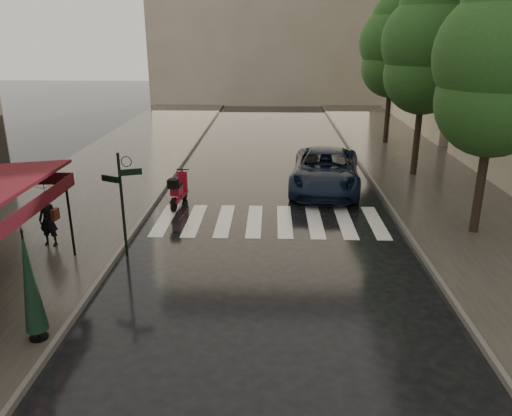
# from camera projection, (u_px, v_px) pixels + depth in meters

# --- Properties ---
(ground) EXTENTS (120.00, 120.00, 0.00)m
(ground) POSITION_uv_depth(u_px,v_px,m) (142.00, 310.00, 11.82)
(ground) COLOR black
(ground) RESTS_ON ground
(sidewalk_near) EXTENTS (6.00, 60.00, 0.12)m
(sidewalk_near) POSITION_uv_depth(u_px,v_px,m) (110.00, 172.00, 23.26)
(sidewalk_near) COLOR #38332D
(sidewalk_near) RESTS_ON ground
(sidewalk_far) EXTENTS (5.50, 60.00, 0.12)m
(sidewalk_far) POSITION_uv_depth(u_px,v_px,m) (429.00, 175.00, 22.80)
(sidewalk_far) COLOR #38332D
(sidewalk_far) RESTS_ON ground
(curb_near) EXTENTS (0.12, 60.00, 0.16)m
(curb_near) POSITION_uv_depth(u_px,v_px,m) (175.00, 173.00, 23.16)
(curb_near) COLOR #595651
(curb_near) RESTS_ON ground
(curb_far) EXTENTS (0.12, 60.00, 0.16)m
(curb_far) POSITION_uv_depth(u_px,v_px,m) (368.00, 174.00, 22.88)
(curb_far) COLOR #595651
(curb_far) RESTS_ON ground
(crosswalk) EXTENTS (7.85, 3.20, 0.01)m
(crosswalk) POSITION_uv_depth(u_px,v_px,m) (270.00, 221.00, 17.38)
(crosswalk) COLOR silver
(crosswalk) RESTS_ON ground
(signpost) EXTENTS (1.17, 0.29, 3.10)m
(signpost) POSITION_uv_depth(u_px,v_px,m) (122.00, 197.00, 14.08)
(signpost) COLOR black
(signpost) RESTS_ON ground
(tree_near) EXTENTS (3.80, 3.80, 7.99)m
(tree_near) POSITION_uv_depth(u_px,v_px,m) (499.00, 65.00, 14.47)
(tree_near) COLOR black
(tree_near) RESTS_ON sidewalk_far
(tree_mid) EXTENTS (3.80, 3.80, 8.34)m
(tree_mid) POSITION_uv_depth(u_px,v_px,m) (427.00, 48.00, 20.99)
(tree_mid) COLOR black
(tree_mid) RESTS_ON sidewalk_far
(tree_far) EXTENTS (3.80, 3.80, 8.16)m
(tree_far) POSITION_uv_depth(u_px,v_px,m) (393.00, 47.00, 27.63)
(tree_far) COLOR black
(tree_far) RESTS_ON sidewalk_far
(pedestrian_with_umbrella) EXTENTS (1.07, 1.08, 2.42)m
(pedestrian_with_umbrella) POSITION_uv_depth(u_px,v_px,m) (45.00, 194.00, 14.61)
(pedestrian_with_umbrella) COLOR black
(pedestrian_with_umbrella) RESTS_ON sidewalk_near
(scooter) EXTENTS (0.59, 1.92, 1.26)m
(scooter) POSITION_uv_depth(u_px,v_px,m) (178.00, 191.00, 18.73)
(scooter) COLOR black
(scooter) RESTS_ON ground
(parked_car) EXTENTS (3.39, 6.17, 1.64)m
(parked_car) POSITION_uv_depth(u_px,v_px,m) (325.00, 170.00, 20.69)
(parked_car) COLOR black
(parked_car) RESTS_ON ground
(parasol_back) EXTENTS (0.46, 0.46, 2.47)m
(parasol_back) POSITION_uv_depth(u_px,v_px,m) (30.00, 282.00, 10.06)
(parasol_back) COLOR black
(parasol_back) RESTS_ON sidewalk_near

